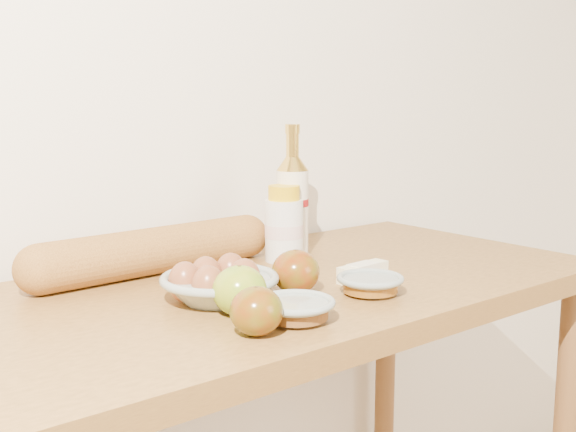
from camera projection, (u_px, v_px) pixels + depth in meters
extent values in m
cube|color=white|center=(175.00, 55.00, 1.44)|extent=(3.50, 0.02, 2.60)
cube|color=olive|center=(277.00, 293.00, 1.26)|extent=(1.20, 0.60, 0.04)
cylinder|color=brown|center=(384.00, 404.00, 1.87)|extent=(0.05, 0.05, 0.86)
cylinder|color=beige|center=(292.00, 213.00, 1.45)|extent=(0.08, 0.08, 0.17)
cylinder|color=maroon|center=(292.00, 202.00, 1.44)|extent=(0.08, 0.08, 0.01)
cone|color=gold|center=(292.00, 164.00, 1.43)|extent=(0.08, 0.08, 0.03)
cylinder|color=gold|center=(292.00, 145.00, 1.42)|extent=(0.03, 0.03, 0.05)
cylinder|color=gold|center=(292.00, 129.00, 1.42)|extent=(0.04, 0.04, 0.02)
cylinder|color=white|center=(284.00, 230.00, 1.41)|extent=(0.09, 0.09, 0.12)
cylinder|color=beige|center=(284.00, 230.00, 1.41)|extent=(0.09, 0.09, 0.03)
cylinder|color=#E7B10C|center=(284.00, 193.00, 1.39)|extent=(0.08, 0.08, 0.03)
torus|color=#8F9C96|center=(219.00, 279.00, 1.13)|extent=(0.20, 0.20, 0.01)
ellipsoid|color=brown|center=(208.00, 287.00, 1.10)|extent=(0.06, 0.06, 0.07)
ellipsoid|color=brown|center=(244.00, 279.00, 1.14)|extent=(0.06, 0.06, 0.07)
ellipsoid|color=brown|center=(206.00, 276.00, 1.16)|extent=(0.06, 0.06, 0.07)
ellipsoid|color=brown|center=(185.00, 282.00, 1.12)|extent=(0.06, 0.06, 0.07)
ellipsoid|color=brown|center=(231.00, 273.00, 1.18)|extent=(0.06, 0.06, 0.07)
cylinder|color=#AF7735|center=(154.00, 251.00, 1.31)|extent=(0.43, 0.10, 0.09)
sphere|color=#AF7735|center=(40.00, 269.00, 1.17)|extent=(0.09, 0.09, 0.09)
sphere|color=#AF7735|center=(246.00, 236.00, 1.44)|extent=(0.09, 0.09, 0.09)
ellipsoid|color=#A79E21|center=(240.00, 291.00, 1.06)|extent=(0.11, 0.11, 0.07)
cylinder|color=#53391B|center=(239.00, 270.00, 1.05)|extent=(0.01, 0.01, 0.01)
ellipsoid|color=maroon|center=(256.00, 311.00, 0.97)|extent=(0.09, 0.09, 0.07)
cylinder|color=#4B3619|center=(256.00, 291.00, 0.97)|extent=(0.01, 0.01, 0.01)
ellipsoid|color=#900807|center=(296.00, 272.00, 1.18)|extent=(0.09, 0.09, 0.07)
cylinder|color=#4E331A|center=(296.00, 253.00, 1.17)|extent=(0.01, 0.01, 0.01)
torus|color=gray|center=(295.00, 302.00, 1.03)|extent=(0.13, 0.13, 0.01)
cylinder|color=brown|center=(295.00, 310.00, 1.03)|extent=(0.11, 0.11, 0.02)
torus|color=gray|center=(370.00, 278.00, 1.17)|extent=(0.13, 0.13, 0.01)
cylinder|color=brown|center=(370.00, 285.00, 1.17)|extent=(0.11, 0.11, 0.02)
cube|color=beige|center=(363.00, 272.00, 1.26)|extent=(0.11, 0.04, 0.03)
cube|color=beige|center=(363.00, 272.00, 1.26)|extent=(0.06, 0.04, 0.03)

